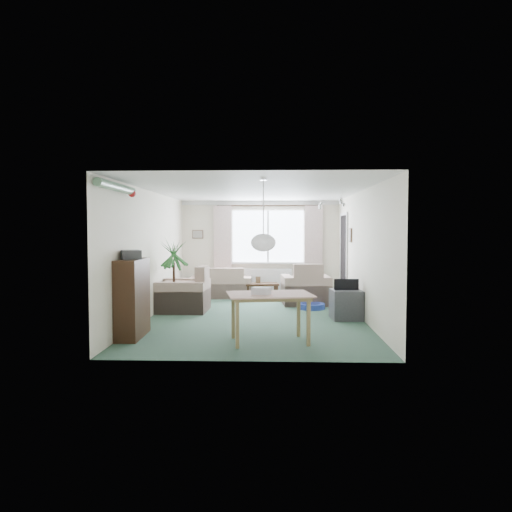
{
  "coord_description": "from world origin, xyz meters",
  "views": [
    {
      "loc": [
        0.36,
        -9.46,
        1.66
      ],
      "look_at": [
        0.0,
        0.3,
        1.15
      ],
      "focal_mm": 35.0,
      "sensor_mm": 36.0,
      "label": 1
    }
  ],
  "objects_px": {
    "coffee_table": "(262,291)",
    "dining_table": "(270,319)",
    "pet_bed": "(311,306)",
    "bookshelf": "(132,298)",
    "houseplant": "(174,276)",
    "tv_cube": "(346,304)",
    "armchair_left": "(183,289)",
    "armchair_corner": "(306,283)",
    "sofa": "(221,282)"
  },
  "relations": [
    {
      "from": "armchair_corner",
      "to": "bookshelf",
      "type": "relative_size",
      "value": 0.85
    },
    {
      "from": "sofa",
      "to": "armchair_left",
      "type": "relative_size",
      "value": 1.44
    },
    {
      "from": "sofa",
      "to": "pet_bed",
      "type": "distance_m",
      "value": 2.75
    },
    {
      "from": "armchair_left",
      "to": "houseplant",
      "type": "height_order",
      "value": "houseplant"
    },
    {
      "from": "sofa",
      "to": "armchair_left",
      "type": "xyz_separation_m",
      "value": [
        -0.55,
        -2.12,
        0.09
      ]
    },
    {
      "from": "armchair_left",
      "to": "dining_table",
      "type": "distance_m",
      "value": 3.3
    },
    {
      "from": "armchair_corner",
      "to": "dining_table",
      "type": "relative_size",
      "value": 0.92
    },
    {
      "from": "armchair_corner",
      "to": "pet_bed",
      "type": "height_order",
      "value": "armchair_corner"
    },
    {
      "from": "coffee_table",
      "to": "dining_table",
      "type": "xyz_separation_m",
      "value": [
        0.24,
        -4.79,
        0.17
      ]
    },
    {
      "from": "coffee_table",
      "to": "tv_cube",
      "type": "distance_m",
      "value": 3.27
    },
    {
      "from": "armchair_left",
      "to": "bookshelf",
      "type": "relative_size",
      "value": 0.85
    },
    {
      "from": "armchair_left",
      "to": "coffee_table",
      "type": "bearing_deg",
      "value": 143.45
    },
    {
      "from": "houseplant",
      "to": "tv_cube",
      "type": "distance_m",
      "value": 3.43
    },
    {
      "from": "houseplant",
      "to": "coffee_table",
      "type": "bearing_deg",
      "value": 52.71
    },
    {
      "from": "coffee_table",
      "to": "houseplant",
      "type": "xyz_separation_m",
      "value": [
        -1.7,
        -2.24,
        0.55
      ]
    },
    {
      "from": "houseplant",
      "to": "tv_cube",
      "type": "xyz_separation_m",
      "value": [
        3.35,
        -0.59,
        -0.46
      ]
    },
    {
      "from": "pet_bed",
      "to": "armchair_corner",
      "type": "bearing_deg",
      "value": 96.27
    },
    {
      "from": "dining_table",
      "to": "sofa",
      "type": "bearing_deg",
      "value": 104.22
    },
    {
      "from": "armchair_left",
      "to": "coffee_table",
      "type": "relative_size",
      "value": 1.28
    },
    {
      "from": "bookshelf",
      "to": "dining_table",
      "type": "bearing_deg",
      "value": -9.28
    },
    {
      "from": "armchair_corner",
      "to": "coffee_table",
      "type": "distance_m",
      "value": 1.41
    },
    {
      "from": "houseplant",
      "to": "pet_bed",
      "type": "relative_size",
      "value": 2.56
    },
    {
      "from": "armchair_corner",
      "to": "armchair_left",
      "type": "relative_size",
      "value": 1.0
    },
    {
      "from": "armchair_corner",
      "to": "dining_table",
      "type": "xyz_separation_m",
      "value": [
        -0.77,
        -3.84,
        -0.11
      ]
    },
    {
      "from": "dining_table",
      "to": "armchair_corner",
      "type": "bearing_deg",
      "value": 78.64
    },
    {
      "from": "armchair_corner",
      "to": "houseplant",
      "type": "distance_m",
      "value": 3.01
    },
    {
      "from": "armchair_corner",
      "to": "tv_cube",
      "type": "relative_size",
      "value": 1.72
    },
    {
      "from": "armchair_corner",
      "to": "bookshelf",
      "type": "xyz_separation_m",
      "value": [
        -2.9,
        -3.55,
        0.14
      ]
    },
    {
      "from": "coffee_table",
      "to": "dining_table",
      "type": "bearing_deg",
      "value": -87.16
    },
    {
      "from": "dining_table",
      "to": "pet_bed",
      "type": "xyz_separation_m",
      "value": [
        0.85,
        3.14,
        -0.29
      ]
    },
    {
      "from": "sofa",
      "to": "dining_table",
      "type": "bearing_deg",
      "value": 100.99
    },
    {
      "from": "armchair_left",
      "to": "pet_bed",
      "type": "height_order",
      "value": "armchair_left"
    },
    {
      "from": "armchair_left",
      "to": "tv_cube",
      "type": "height_order",
      "value": "armchair_left"
    },
    {
      "from": "sofa",
      "to": "armchair_corner",
      "type": "relative_size",
      "value": 1.43
    },
    {
      "from": "tv_cube",
      "to": "armchair_corner",
      "type": "bearing_deg",
      "value": 105.03
    },
    {
      "from": "bookshelf",
      "to": "armchair_corner",
      "type": "bearing_deg",
      "value": 49.23
    },
    {
      "from": "dining_table",
      "to": "houseplant",
      "type": "bearing_deg",
      "value": 127.23
    },
    {
      "from": "sofa",
      "to": "pet_bed",
      "type": "bearing_deg",
      "value": 136.69
    },
    {
      "from": "coffee_table",
      "to": "tv_cube",
      "type": "relative_size",
      "value": 1.34
    },
    {
      "from": "armchair_left",
      "to": "bookshelf",
      "type": "xyz_separation_m",
      "value": [
        -0.34,
        -2.48,
        0.14
      ]
    },
    {
      "from": "sofa",
      "to": "dining_table",
      "type": "relative_size",
      "value": 1.32
    },
    {
      "from": "dining_table",
      "to": "pet_bed",
      "type": "height_order",
      "value": "dining_table"
    },
    {
      "from": "sofa",
      "to": "coffee_table",
      "type": "relative_size",
      "value": 1.84
    },
    {
      "from": "armchair_corner",
      "to": "coffee_table",
      "type": "bearing_deg",
      "value": -47.84
    },
    {
      "from": "coffee_table",
      "to": "armchair_corner",
      "type": "bearing_deg",
      "value": -43.22
    },
    {
      "from": "armchair_left",
      "to": "tv_cube",
      "type": "relative_size",
      "value": 1.72
    },
    {
      "from": "coffee_table",
      "to": "bookshelf",
      "type": "bearing_deg",
      "value": -112.82
    },
    {
      "from": "bookshelf",
      "to": "houseplant",
      "type": "xyz_separation_m",
      "value": [
        0.19,
        2.26,
        0.13
      ]
    },
    {
      "from": "armchair_left",
      "to": "coffee_table",
      "type": "distance_m",
      "value": 2.56
    },
    {
      "from": "armchair_left",
      "to": "pet_bed",
      "type": "distance_m",
      "value": 2.69
    }
  ]
}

